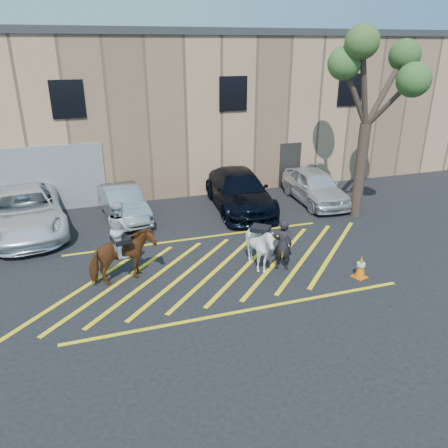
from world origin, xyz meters
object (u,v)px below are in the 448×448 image
object	(u,v)px
handler	(283,245)
car_blue_suv	(239,190)
car_silver_sedan	(123,203)
mounted_bay	(122,250)
tree	(372,72)
saddled_white	(260,247)
car_white_suv	(315,186)
traffic_cone	(361,267)
car_white_pickup	(25,211)

from	to	relation	value
handler	car_blue_suv	bearing A→B (deg)	-70.00
car_silver_sedan	car_blue_suv	size ratio (longest dim) A/B	0.73
mounted_bay	tree	distance (m)	11.15
saddled_white	car_white_suv	bearing A→B (deg)	47.42
car_white_suv	handler	bearing A→B (deg)	-124.06
traffic_cone	tree	distance (m)	7.64
car_white_suv	car_blue_suv	bearing A→B (deg)	178.55
car_silver_sedan	tree	distance (m)	10.84
car_white_pickup	traffic_cone	size ratio (longest dim) A/B	7.98
car_blue_suv	saddled_white	world-z (taller)	car_blue_suv
car_silver_sedan	saddled_white	xyz separation A→B (m)	(3.59, -5.88, 0.14)
car_white_suv	handler	size ratio (longest dim) A/B	2.63
car_white_pickup	car_blue_suv	xyz separation A→B (m)	(8.56, -0.12, -0.01)
handler	saddled_white	world-z (taller)	handler
car_silver_sedan	traffic_cone	world-z (taller)	car_silver_sedan
car_silver_sedan	car_blue_suv	bearing A→B (deg)	-11.39
traffic_cone	car_blue_suv	bearing A→B (deg)	101.52
car_silver_sedan	handler	world-z (taller)	handler
car_silver_sedan	traffic_cone	size ratio (longest dim) A/B	5.50
tree	traffic_cone	bearing A→B (deg)	-121.99
car_white_pickup	car_blue_suv	distance (m)	8.56
car_blue_suv	handler	distance (m)	5.73
handler	tree	size ratio (longest dim) A/B	0.23
car_blue_suv	tree	distance (m)	6.93
car_silver_sedan	mounted_bay	bearing A→B (deg)	-103.49
car_silver_sedan	saddled_white	distance (m)	6.89
saddled_white	traffic_cone	world-z (taller)	saddled_white
saddled_white	car_silver_sedan	bearing A→B (deg)	121.41
car_white_pickup	tree	size ratio (longest dim) A/B	0.80
car_silver_sedan	tree	bearing A→B (deg)	-23.64
car_white_suv	mounted_bay	world-z (taller)	mounted_bay
car_silver_sedan	tree	size ratio (longest dim) A/B	0.55
car_white_pickup	mounted_bay	xyz separation A→B (m)	(3.10, -5.10, 0.22)
handler	mounted_bay	world-z (taller)	mounted_bay
car_white_pickup	tree	xyz separation A→B (m)	(12.88, -2.45, 4.88)
car_white_pickup	tree	distance (m)	13.99
mounted_bay	handler	bearing A→B (deg)	-8.40
car_white_pickup	car_white_suv	bearing A→B (deg)	-8.84
traffic_cone	car_white_suv	bearing A→B (deg)	72.61
mounted_bay	saddled_white	bearing A→B (deg)	-7.86
car_silver_sedan	tree	world-z (taller)	tree
handler	car_white_pickup	bearing A→B (deg)	-10.03
car_white_suv	car_white_pickup	bearing A→B (deg)	-178.63
mounted_bay	saddled_white	distance (m)	4.18
mounted_bay	traffic_cone	world-z (taller)	mounted_bay
car_silver_sedan	car_blue_suv	xyz separation A→B (m)	(4.91, -0.33, 0.13)
saddled_white	car_white_pickup	bearing A→B (deg)	141.95
mounted_bay	car_white_pickup	bearing A→B (deg)	121.33
handler	car_white_suv	bearing A→B (deg)	-101.22
mounted_bay	saddled_white	size ratio (longest dim) A/B	1.32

